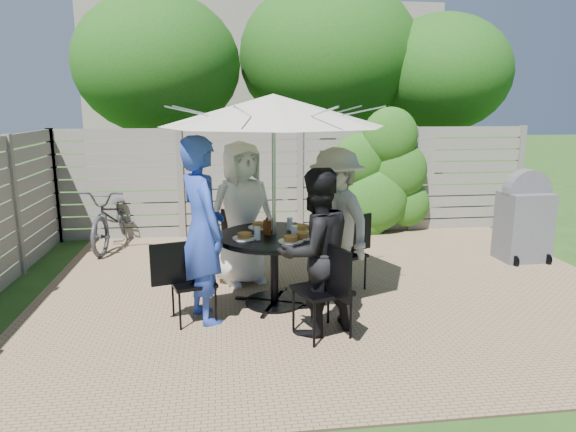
{
  "coord_description": "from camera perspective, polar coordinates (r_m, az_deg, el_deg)",
  "views": [
    {
      "loc": [
        -1.31,
        -5.59,
        2.22
      ],
      "look_at": [
        -0.58,
        0.05,
        0.98
      ],
      "focal_mm": 32.0,
      "sensor_mm": 36.0,
      "label": 1
    }
  ],
  "objects": [
    {
      "name": "backyard_envelope",
      "position": [
        15.95,
        -2.38,
        13.71
      ],
      "size": [
        60.0,
        60.0,
        5.0
      ],
      "color": "#274C17",
      "rests_on": "ground"
    },
    {
      "name": "plate_front",
      "position": [
        5.33,
        0.31,
        -2.65
      ],
      "size": [
        0.26,
        0.26,
        0.06
      ],
      "color": "white",
      "rests_on": "patio_table"
    },
    {
      "name": "plate_right",
      "position": [
        5.81,
        1.57,
        -1.39
      ],
      "size": [
        0.26,
        0.26,
        0.06
      ],
      "color": "white",
      "rests_on": "patio_table"
    },
    {
      "name": "chair_right",
      "position": [
        6.3,
        6.25,
        -5.76
      ],
      "size": [
        0.69,
        0.59,
        0.9
      ],
      "rotation": [
        0.0,
        0.0,
        3.63
      ],
      "color": "black",
      "rests_on": "ground"
    },
    {
      "name": "bbq_grill",
      "position": [
        8.04,
        24.75,
        -0.39
      ],
      "size": [
        0.67,
        0.52,
        1.33
      ],
      "rotation": [
        0.0,
        0.0,
        0.04
      ],
      "color": "#5C5C61",
      "rests_on": "ground"
    },
    {
      "name": "glass_front",
      "position": [
        5.46,
        0.73,
        -1.81
      ],
      "size": [
        0.07,
        0.07,
        0.14
      ],
      "primitive_type": "cylinder",
      "color": "silver",
      "rests_on": "patio_table"
    },
    {
      "name": "glass_left",
      "position": [
        5.42,
        -3.42,
        -1.93
      ],
      "size": [
        0.07,
        0.07,
        0.14
      ],
      "primitive_type": "cylinder",
      "color": "silver",
      "rests_on": "patio_table"
    },
    {
      "name": "person_right",
      "position": [
        6.06,
        5.36,
        -0.62
      ],
      "size": [
        1.03,
        1.28,
        1.74
      ],
      "primitive_type": "imported",
      "rotation": [
        0.0,
        0.0,
        5.11
      ],
      "color": "#989A95",
      "rests_on": "ground"
    },
    {
      "name": "person_left",
      "position": [
        5.27,
        -9.49,
        -1.63
      ],
      "size": [
        0.7,
        0.83,
        1.93
      ],
      "primitive_type": "imported",
      "rotation": [
        0.0,
        0.0,
        8.25
      ],
      "color": "#2943B3",
      "rests_on": "ground"
    },
    {
      "name": "chair_back",
      "position": [
        6.63,
        -5.54,
        -4.91
      ],
      "size": [
        0.57,
        0.66,
        0.87
      ],
      "rotation": [
        0.0,
        0.0,
        5.21
      ],
      "color": "black",
      "rests_on": "ground"
    },
    {
      "name": "umbrella",
      "position": [
        5.47,
        -1.62,
        11.65
      ],
      "size": [
        3.14,
        3.14,
        2.33
      ],
      "rotation": [
        0.0,
        0.0,
        0.4
      ],
      "color": "silver",
      "rests_on": "ground"
    },
    {
      "name": "syrup_jug",
      "position": [
        5.64,
        -2.32,
        -1.25
      ],
      "size": [
        0.09,
        0.09,
        0.16
      ],
      "primitive_type": "cylinder",
      "color": "#59280C",
      "rests_on": "patio_table"
    },
    {
      "name": "chair_left",
      "position": [
        5.44,
        -10.57,
        -8.96
      ],
      "size": [
        0.67,
        0.52,
        0.88
      ],
      "rotation": [
        0.0,
        0.0,
        6.56
      ],
      "color": "black",
      "rests_on": "ground"
    },
    {
      "name": "person_front",
      "position": [
        4.96,
        3.08,
        -4.08
      ],
      "size": [
        0.98,
        0.88,
        1.64
      ],
      "primitive_type": "imported",
      "rotation": [
        0.0,
        0.0,
        3.54
      ],
      "color": "black",
      "rests_on": "ground"
    },
    {
      "name": "chair_front",
      "position": [
        5.03,
        3.87,
        -10.25
      ],
      "size": [
        0.6,
        0.74,
        0.97
      ],
      "rotation": [
        0.0,
        0.0,
        1.93
      ],
      "color": "black",
      "rests_on": "ground"
    },
    {
      "name": "plate_extra",
      "position": [
        5.47,
        1.62,
        -2.26
      ],
      "size": [
        0.24,
        0.24,
        0.06
      ],
      "color": "white",
      "rests_on": "patio_table"
    },
    {
      "name": "glass_right",
      "position": [
        5.84,
        0.2,
        -0.87
      ],
      "size": [
        0.07,
        0.07,
        0.14
      ],
      "primitive_type": "cylinder",
      "color": "silver",
      "rests_on": "patio_table"
    },
    {
      "name": "plate_back",
      "position": [
        5.95,
        -3.21,
        -1.09
      ],
      "size": [
        0.26,
        0.26,
        0.06
      ],
      "color": "white",
      "rests_on": "patio_table"
    },
    {
      "name": "plate_left",
      "position": [
        5.48,
        -4.85,
        -2.29
      ],
      "size": [
        0.26,
        0.26,
        0.06
      ],
      "color": "white",
      "rests_on": "patio_table"
    },
    {
      "name": "bicycle",
      "position": [
        8.55,
        -18.71,
        -0.06
      ],
      "size": [
        0.89,
        1.91,
        0.97
      ],
      "primitive_type": "imported",
      "rotation": [
        0.0,
        0.0,
        -0.14
      ],
      "color": "#333338",
      "rests_on": "ground"
    },
    {
      "name": "person_back",
      "position": [
        6.35,
        -5.14,
        0.25
      ],
      "size": [
        1.03,
        0.87,
        1.79
      ],
      "primitive_type": "imported",
      "rotation": [
        0.0,
        0.0,
        6.68
      ],
      "color": "white",
      "rests_on": "ground"
    },
    {
      "name": "patio_table",
      "position": [
        5.71,
        -1.53,
        -4.47
      ],
      "size": [
        1.63,
        1.63,
        0.82
      ],
      "rotation": [
        0.0,
        0.0,
        0.4
      ],
      "color": "black",
      "rests_on": "ground"
    },
    {
      "name": "coffee_cup",
      "position": [
        5.86,
        -1.72,
        -0.92
      ],
      "size": [
        0.08,
        0.08,
        0.12
      ],
      "primitive_type": "cylinder",
      "color": "#C6B293",
      "rests_on": "patio_table"
    }
  ]
}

